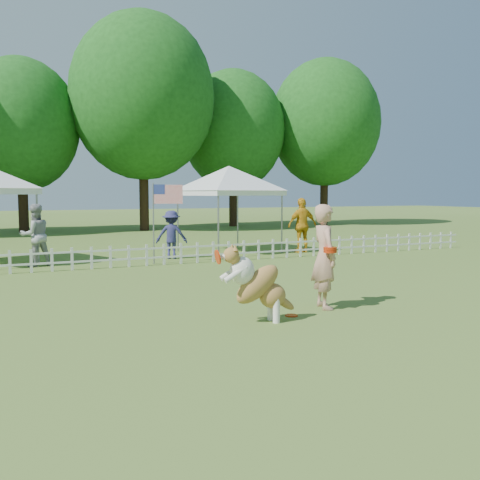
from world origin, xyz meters
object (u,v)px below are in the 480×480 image
(frisbee_on_turf, at_px, (291,315))
(flag_pole, at_px, (154,224))
(handler, at_px, (325,257))
(canopy_tent_right, at_px, (229,210))
(spectator_b, at_px, (172,235))
(dog, at_px, (259,284))
(spectator_c, at_px, (302,225))
(spectator_a, at_px, (35,235))

(frisbee_on_turf, xyz_separation_m, flag_pole, (-0.20, 7.29, 1.14))
(handler, relative_size, canopy_tent_right, 0.63)
(handler, xyz_separation_m, flag_pole, (-1.04, 7.00, 0.24))
(spectator_b, bearing_deg, dog, 102.79)
(frisbee_on_turf, xyz_separation_m, canopy_tent_right, (3.01, 9.20, 1.43))
(spectator_b, height_order, spectator_c, spectator_c)
(canopy_tent_right, relative_size, spectator_c, 1.55)
(flag_pole, bearing_deg, spectator_b, 69.49)
(canopy_tent_right, bearing_deg, flag_pole, -159.62)
(spectator_a, xyz_separation_m, spectator_c, (8.51, -0.17, 0.07))
(handler, bearing_deg, dog, 119.81)
(frisbee_on_turf, height_order, flag_pole, flag_pole)
(canopy_tent_right, xyz_separation_m, spectator_a, (-6.30, -0.99, -0.58))
(dog, height_order, flag_pole, flag_pole)
(frisbee_on_turf, distance_m, canopy_tent_right, 9.79)
(dog, bearing_deg, flag_pole, 91.07)
(spectator_a, bearing_deg, spectator_c, 164.18)
(spectator_b, xyz_separation_m, spectator_c, (4.58, -0.23, 0.19))
(dog, distance_m, spectator_a, 8.78)
(frisbee_on_turf, relative_size, flag_pole, 0.09)
(spectator_a, bearing_deg, handler, 102.78)
(dog, relative_size, flag_pole, 0.53)
(handler, distance_m, spectator_a, 8.93)
(frisbee_on_turf, xyz_separation_m, spectator_b, (0.65, 8.27, 0.73))
(flag_pole, bearing_deg, dog, -73.48)
(dog, xyz_separation_m, flag_pole, (0.50, 7.46, 0.55))
(dog, distance_m, spectator_c, 10.13)
(handler, bearing_deg, canopy_tent_right, -0.45)
(canopy_tent_right, height_order, flag_pole, canopy_tent_right)
(spectator_b, bearing_deg, handler, 113.18)
(spectator_c, bearing_deg, handler, 60.92)
(handler, bearing_deg, spectator_b, 14.58)
(spectator_a, bearing_deg, spectator_b, 166.18)
(frisbee_on_turf, relative_size, canopy_tent_right, 0.07)
(handler, distance_m, frisbee_on_turf, 1.26)
(flag_pole, xyz_separation_m, spectator_c, (5.43, 0.76, -0.23))
(frisbee_on_turf, bearing_deg, spectator_c, 57.00)
(handler, height_order, spectator_b, handler)
(handler, height_order, canopy_tent_right, canopy_tent_right)
(frisbee_on_turf, bearing_deg, canopy_tent_right, 71.90)
(canopy_tent_right, height_order, spectator_a, canopy_tent_right)
(frisbee_on_turf, bearing_deg, spectator_b, 85.52)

